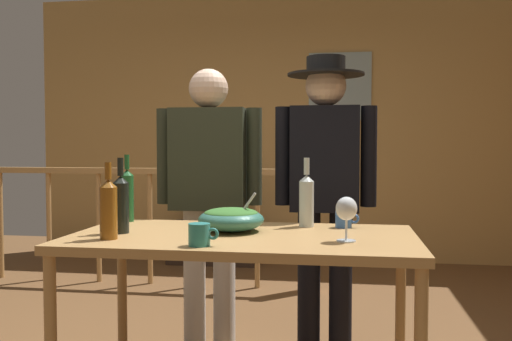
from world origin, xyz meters
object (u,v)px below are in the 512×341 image
wine_bottle_amber (109,208)px  person_standing_right (325,178)px  framed_picture (340,87)px  mug_teal (200,235)px  tv_console (214,243)px  flat_screen_tv (213,196)px  wine_bottle_clear (306,199)px  serving_table (243,251)px  person_standing_left (209,183)px  wine_bottle_green (127,194)px  stair_railing (200,211)px  wine_bottle_dark (121,203)px  wine_glass (346,210)px  salad_bowl (231,218)px  mug_blue (344,219)px

wine_bottle_amber → person_standing_right: 1.30m
framed_picture → mug_teal: framed_picture is taller
tv_console → mug_teal: (0.75, -3.42, 0.65)m
flat_screen_tv → wine_bottle_clear: bearing=-67.9°
serving_table → person_standing_left: person_standing_left is taller
wine_bottle_green → stair_railing: bearing=93.2°
wine_bottle_dark → framed_picture: bearing=74.7°
flat_screen_tv → framed_picture: bearing=14.2°
framed_picture → flat_screen_tv: (-1.27, -0.32, -1.12)m
wine_bottle_dark → person_standing_right: (0.89, 0.80, 0.07)m
flat_screen_tv → person_standing_left: 2.42m
framed_picture → wine_bottle_amber: (-0.94, -3.62, -0.86)m
wine_glass → wine_bottle_green: 1.21m
serving_table → wine_bottle_clear: bearing=47.2°
tv_console → wine_bottle_green: wine_bottle_green is taller
framed_picture → salad_bowl: size_ratio=2.27×
tv_console → mug_teal: bearing=-77.6°
mug_teal → mug_blue: mug_teal is taller
wine_glass → wine_bottle_clear: wine_bottle_clear is taller
wine_bottle_green → mug_blue: (1.12, -0.04, -0.10)m
person_standing_right → mug_blue: bearing=104.0°
wine_bottle_clear → tv_console: bearing=111.9°
wine_bottle_amber → stair_railing: bearing=95.6°
flat_screen_tv → stair_railing: bearing=-83.7°
stair_railing → wine_bottle_green: size_ratio=8.37×
serving_table → mug_teal: mug_teal is taller
salad_bowl → stair_railing: bearing=108.5°
flat_screen_tv → person_standing_left: (0.53, -2.34, 0.30)m
wine_bottle_amber → person_standing_right: size_ratio=0.19×
mug_teal → wine_bottle_dark: bearing=149.5°
wine_bottle_dark → person_standing_left: (0.21, 0.80, 0.04)m
framed_picture → stair_railing: size_ratio=0.24×
serving_table → person_standing_right: 0.87m
wine_bottle_green → flat_screen_tv: bearing=94.2°
framed_picture → wine_glass: framed_picture is taller
salad_bowl → wine_bottle_clear: 0.40m
flat_screen_tv → wine_bottle_green: (0.20, -2.77, 0.27)m
wine_bottle_dark → stair_railing: bearing=95.7°
framed_picture → person_standing_left: 2.88m
flat_screen_tv → person_standing_left: person_standing_left is taller
wine_bottle_green → person_standing_right: person_standing_right is taller
framed_picture → wine_bottle_dark: bearing=-105.3°
salad_bowl → wine_glass: 0.56m
salad_bowl → wine_bottle_clear: size_ratio=0.91×
stair_railing → person_standing_left: size_ratio=1.77×
salad_bowl → mug_blue: 0.55m
salad_bowl → wine_bottle_amber: (-0.47, -0.29, 0.07)m
wine_bottle_green → person_standing_right: bearing=23.0°
wine_bottle_dark → person_standing_left: size_ratio=0.21×
salad_bowl → wine_bottle_green: bearing=158.2°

